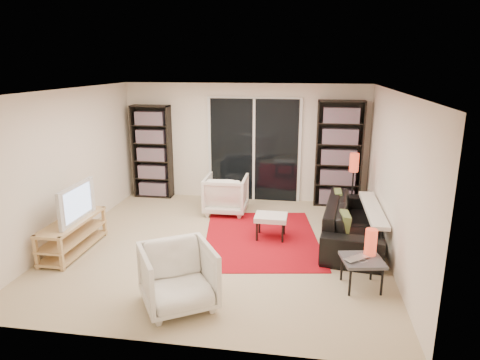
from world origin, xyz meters
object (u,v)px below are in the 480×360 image
(bookshelf_right, at_px, (339,154))
(tv_stand, at_px, (73,235))
(ottoman, at_px, (271,218))
(floor_lamp, at_px, (354,170))
(armchair_back, at_px, (226,194))
(sofa, at_px, (354,222))
(armchair_front, at_px, (178,277))
(bookshelf_left, at_px, (152,152))
(side_table, at_px, (362,262))

(bookshelf_right, relative_size, tv_stand, 1.54)
(ottoman, bearing_deg, floor_lamp, 39.96)
(armchair_back, bearing_deg, bookshelf_right, -160.36)
(sofa, height_order, armchair_front, armchair_front)
(armchair_front, distance_m, ottoman, 2.37)
(tv_stand, height_order, armchair_front, armchair_front)
(bookshelf_left, xyz_separation_m, armchair_front, (1.80, -4.12, -0.60))
(bookshelf_right, relative_size, sofa, 0.94)
(bookshelf_right, height_order, tv_stand, bookshelf_right)
(bookshelf_left, xyz_separation_m, ottoman, (2.69, -1.92, -0.63))
(ottoman, bearing_deg, bookshelf_right, 58.93)
(bookshelf_left, xyz_separation_m, sofa, (4.02, -1.83, -0.65))
(tv_stand, xyz_separation_m, sofa, (4.26, 1.05, 0.06))
(bookshelf_right, bearing_deg, floor_lamp, -73.88)
(floor_lamp, bearing_deg, armchair_front, -124.09)
(bookshelf_left, height_order, floor_lamp, bookshelf_left)
(armchair_front, distance_m, side_table, 2.31)
(bookshelf_left, distance_m, side_table, 5.23)
(side_table, bearing_deg, ottoman, 132.00)
(bookshelf_left, bearing_deg, sofa, -24.47)
(ottoman, distance_m, side_table, 1.91)
(armchair_front, xyz_separation_m, floor_lamp, (2.27, 3.36, 0.55))
(bookshelf_left, height_order, bookshelf_right, bookshelf_right)
(sofa, bearing_deg, bookshelf_right, 12.65)
(armchair_front, height_order, floor_lamp, floor_lamp)
(bookshelf_right, height_order, floor_lamp, bookshelf_right)
(bookshelf_right, xyz_separation_m, armchair_back, (-2.12, -0.79, -0.68))
(bookshelf_left, relative_size, bookshelf_right, 0.93)
(side_table, bearing_deg, floor_lamp, 87.77)
(bookshelf_right, distance_m, armchair_front, 4.65)
(armchair_front, bearing_deg, bookshelf_right, 31.98)
(sofa, height_order, side_table, sofa)
(bookshelf_right, relative_size, armchair_front, 2.55)
(sofa, bearing_deg, floor_lamp, 4.59)
(armchair_back, height_order, ottoman, armchair_back)
(armchair_front, bearing_deg, ottoman, 36.36)
(armchair_back, bearing_deg, bookshelf_left, -25.33)
(side_table, relative_size, floor_lamp, 0.47)
(sofa, relative_size, ottoman, 4.32)
(ottoman, height_order, side_table, same)
(armchair_front, bearing_deg, armchair_back, 59.57)
(bookshelf_left, xyz_separation_m, floor_lamp, (4.07, -0.77, -0.05))
(sofa, height_order, ottoman, sofa)
(bookshelf_right, bearing_deg, armchair_back, -159.54)
(bookshelf_right, relative_size, armchair_back, 2.61)
(tv_stand, height_order, side_table, tv_stand)
(tv_stand, height_order, sofa, sofa)
(armchair_back, height_order, floor_lamp, floor_lamp)
(tv_stand, bearing_deg, floor_lamp, 26.14)
(sofa, xyz_separation_m, side_table, (-0.05, -1.51, 0.03))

